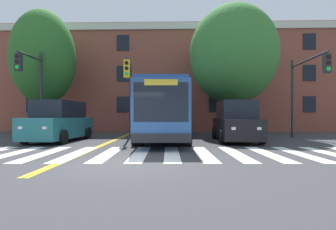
{
  "coord_description": "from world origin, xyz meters",
  "views": [
    {
      "loc": [
        1.6,
        -8.11,
        1.5
      ],
      "look_at": [
        1.21,
        7.14,
        1.5
      ],
      "focal_mm": 28.0,
      "sensor_mm": 36.0,
      "label": 1
    }
  ],
  "objects_px": {
    "street_tree_curbside_small": "(44,58)",
    "traffic_light_overhead": "(129,84)",
    "car_black_far_lane": "(236,122)",
    "street_tree_curbside_large": "(233,54)",
    "traffic_light_far_corner": "(32,80)",
    "city_bus": "(163,111)",
    "car_grey_behind_bus": "(166,122)",
    "car_teal_near_lane": "(60,122)",
    "traffic_light_near_corner": "(305,81)"
  },
  "relations": [
    {
      "from": "street_tree_curbside_large",
      "to": "street_tree_curbside_small",
      "type": "distance_m",
      "value": 14.23
    },
    {
      "from": "traffic_light_overhead",
      "to": "traffic_light_far_corner",
      "type": "bearing_deg",
      "value": -172.44
    },
    {
      "from": "traffic_light_near_corner",
      "to": "traffic_light_overhead",
      "type": "xyz_separation_m",
      "value": [
        -10.88,
        0.9,
        -0.04
      ]
    },
    {
      "from": "car_black_far_lane",
      "to": "street_tree_curbside_large",
      "type": "height_order",
      "value": "street_tree_curbside_large"
    },
    {
      "from": "car_teal_near_lane",
      "to": "car_black_far_lane",
      "type": "height_order",
      "value": "car_teal_near_lane"
    },
    {
      "from": "traffic_light_near_corner",
      "to": "street_tree_curbside_large",
      "type": "distance_m",
      "value": 5.55
    },
    {
      "from": "traffic_light_far_corner",
      "to": "street_tree_curbside_large",
      "type": "height_order",
      "value": "street_tree_curbside_large"
    },
    {
      "from": "traffic_light_near_corner",
      "to": "traffic_light_far_corner",
      "type": "relative_size",
      "value": 0.92
    },
    {
      "from": "traffic_light_overhead",
      "to": "city_bus",
      "type": "bearing_deg",
      "value": -17.51
    },
    {
      "from": "car_teal_near_lane",
      "to": "street_tree_curbside_small",
      "type": "height_order",
      "value": "street_tree_curbside_small"
    },
    {
      "from": "car_black_far_lane",
      "to": "car_grey_behind_bus",
      "type": "xyz_separation_m",
      "value": [
        -4.31,
        11.01,
        -0.23
      ]
    },
    {
      "from": "car_grey_behind_bus",
      "to": "traffic_light_far_corner",
      "type": "bearing_deg",
      "value": -129.17
    },
    {
      "from": "street_tree_curbside_small",
      "to": "city_bus",
      "type": "bearing_deg",
      "value": -19.74
    },
    {
      "from": "car_grey_behind_bus",
      "to": "street_tree_curbside_large",
      "type": "xyz_separation_m",
      "value": [
        5.15,
        -6.58,
        5.16
      ]
    },
    {
      "from": "car_teal_near_lane",
      "to": "traffic_light_overhead",
      "type": "distance_m",
      "value": 4.84
    },
    {
      "from": "traffic_light_near_corner",
      "to": "traffic_light_overhead",
      "type": "relative_size",
      "value": 1.01
    },
    {
      "from": "city_bus",
      "to": "traffic_light_far_corner",
      "type": "bearing_deg",
      "value": -179.37
    },
    {
      "from": "car_grey_behind_bus",
      "to": "traffic_light_near_corner",
      "type": "bearing_deg",
      "value": -48.92
    },
    {
      "from": "street_tree_curbside_large",
      "to": "car_black_far_lane",
      "type": "bearing_deg",
      "value": -100.76
    },
    {
      "from": "city_bus",
      "to": "traffic_light_far_corner",
      "type": "height_order",
      "value": "traffic_light_far_corner"
    },
    {
      "from": "car_black_far_lane",
      "to": "traffic_light_far_corner",
      "type": "height_order",
      "value": "traffic_light_far_corner"
    },
    {
      "from": "city_bus",
      "to": "traffic_light_near_corner",
      "type": "height_order",
      "value": "traffic_light_near_corner"
    },
    {
      "from": "traffic_light_overhead",
      "to": "street_tree_curbside_small",
      "type": "distance_m",
      "value": 7.76
    },
    {
      "from": "car_black_far_lane",
      "to": "traffic_light_overhead",
      "type": "height_order",
      "value": "traffic_light_overhead"
    },
    {
      "from": "city_bus",
      "to": "car_teal_near_lane",
      "type": "xyz_separation_m",
      "value": [
        -5.88,
        -1.34,
        -0.65
      ]
    },
    {
      "from": "car_black_far_lane",
      "to": "car_grey_behind_bus",
      "type": "height_order",
      "value": "car_black_far_lane"
    },
    {
      "from": "car_black_far_lane",
      "to": "car_grey_behind_bus",
      "type": "relative_size",
      "value": 1.33
    },
    {
      "from": "car_grey_behind_bus",
      "to": "traffic_light_overhead",
      "type": "height_order",
      "value": "traffic_light_overhead"
    },
    {
      "from": "car_grey_behind_bus",
      "to": "car_teal_near_lane",
      "type": "bearing_deg",
      "value": -117.5
    },
    {
      "from": "city_bus",
      "to": "car_teal_near_lane",
      "type": "distance_m",
      "value": 6.06
    },
    {
      "from": "traffic_light_overhead",
      "to": "traffic_light_near_corner",
      "type": "bearing_deg",
      "value": -4.71
    },
    {
      "from": "car_teal_near_lane",
      "to": "car_black_far_lane",
      "type": "bearing_deg",
      "value": 0.89
    },
    {
      "from": "street_tree_curbside_small",
      "to": "traffic_light_overhead",
      "type": "bearing_deg",
      "value": -20.43
    },
    {
      "from": "traffic_light_far_corner",
      "to": "street_tree_curbside_large",
      "type": "xyz_separation_m",
      "value": [
        13.23,
        3.34,
        2.31
      ]
    },
    {
      "from": "car_grey_behind_bus",
      "to": "street_tree_curbside_large",
      "type": "distance_m",
      "value": 9.82
    },
    {
      "from": "street_tree_curbside_small",
      "to": "car_black_far_lane",
      "type": "bearing_deg",
      "value": -18.43
    },
    {
      "from": "car_teal_near_lane",
      "to": "street_tree_curbside_small",
      "type": "distance_m",
      "value": 7.38
    },
    {
      "from": "traffic_light_near_corner",
      "to": "street_tree_curbside_large",
      "type": "relative_size",
      "value": 0.54
    },
    {
      "from": "car_black_far_lane",
      "to": "street_tree_curbside_large",
      "type": "distance_m",
      "value": 6.68
    },
    {
      "from": "car_teal_near_lane",
      "to": "traffic_light_far_corner",
      "type": "height_order",
      "value": "traffic_light_far_corner"
    },
    {
      "from": "car_teal_near_lane",
      "to": "traffic_light_near_corner",
      "type": "height_order",
      "value": "traffic_light_near_corner"
    },
    {
      "from": "city_bus",
      "to": "street_tree_curbside_small",
      "type": "bearing_deg",
      "value": 160.26
    },
    {
      "from": "traffic_light_overhead",
      "to": "street_tree_curbside_large",
      "type": "bearing_deg",
      "value": 19.27
    },
    {
      "from": "car_black_far_lane",
      "to": "traffic_light_far_corner",
      "type": "bearing_deg",
      "value": 174.97
    },
    {
      "from": "city_bus",
      "to": "car_grey_behind_bus",
      "type": "distance_m",
      "value": 9.87
    },
    {
      "from": "street_tree_curbside_large",
      "to": "street_tree_curbside_small",
      "type": "xyz_separation_m",
      "value": [
        -14.23,
        0.03,
        -0.18
      ]
    },
    {
      "from": "car_black_far_lane",
      "to": "car_grey_behind_bus",
      "type": "bearing_deg",
      "value": 111.39
    },
    {
      "from": "city_bus",
      "to": "street_tree_curbside_large",
      "type": "relative_size",
      "value": 1.22
    },
    {
      "from": "car_grey_behind_bus",
      "to": "street_tree_curbside_large",
      "type": "relative_size",
      "value": 0.4
    },
    {
      "from": "traffic_light_overhead",
      "to": "street_tree_curbside_small",
      "type": "bearing_deg",
      "value": 159.57
    }
  ]
}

